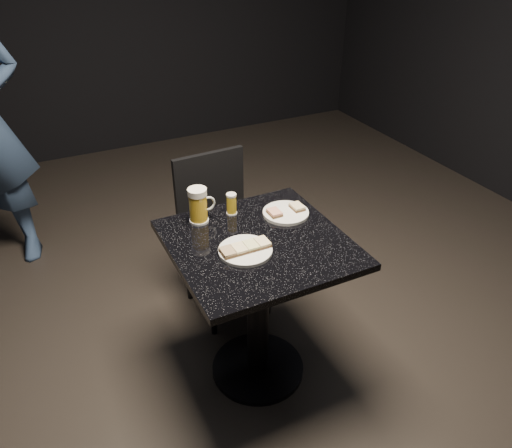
{
  "coord_description": "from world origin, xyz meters",
  "views": [
    {
      "loc": [
        -0.75,
        -1.51,
        1.88
      ],
      "look_at": [
        0.0,
        0.02,
        0.82
      ],
      "focal_mm": 35.0,
      "sensor_mm": 36.0,
      "label": 1
    }
  ],
  "objects_px": {
    "beer_mug": "(199,205)",
    "beer_tumbler": "(231,204)",
    "plate_small": "(286,213)",
    "plate_large": "(245,251)",
    "table": "(258,287)",
    "chair": "(220,225)"
  },
  "relations": [
    {
      "from": "beer_tumbler",
      "to": "chair",
      "type": "distance_m",
      "value": 0.44
    },
    {
      "from": "plate_large",
      "to": "beer_tumbler",
      "type": "bearing_deg",
      "value": 76.18
    },
    {
      "from": "plate_large",
      "to": "chair",
      "type": "xyz_separation_m",
      "value": [
        0.14,
        0.61,
        -0.26
      ]
    },
    {
      "from": "plate_small",
      "to": "chair",
      "type": "bearing_deg",
      "value": 109.19
    },
    {
      "from": "plate_large",
      "to": "beer_tumbler",
      "type": "height_order",
      "value": "beer_tumbler"
    },
    {
      "from": "plate_large",
      "to": "plate_small",
      "type": "relative_size",
      "value": 1.05
    },
    {
      "from": "plate_small",
      "to": "chair",
      "type": "relative_size",
      "value": 0.24
    },
    {
      "from": "table",
      "to": "beer_tumbler",
      "type": "relative_size",
      "value": 7.65
    },
    {
      "from": "plate_small",
      "to": "beer_mug",
      "type": "bearing_deg",
      "value": 162.68
    },
    {
      "from": "table",
      "to": "chair",
      "type": "relative_size",
      "value": 0.87
    },
    {
      "from": "chair",
      "to": "plate_large",
      "type": "bearing_deg",
      "value": -102.71
    },
    {
      "from": "beer_tumbler",
      "to": "plate_large",
      "type": "bearing_deg",
      "value": -103.82
    },
    {
      "from": "beer_tumbler",
      "to": "table",
      "type": "bearing_deg",
      "value": -88.28
    },
    {
      "from": "beer_mug",
      "to": "beer_tumbler",
      "type": "bearing_deg",
      "value": -0.4
    },
    {
      "from": "plate_small",
      "to": "beer_mug",
      "type": "distance_m",
      "value": 0.39
    },
    {
      "from": "table",
      "to": "beer_mug",
      "type": "xyz_separation_m",
      "value": [
        -0.16,
        0.25,
        0.32
      ]
    },
    {
      "from": "plate_small",
      "to": "beer_tumbler",
      "type": "relative_size",
      "value": 2.08
    },
    {
      "from": "beer_tumbler",
      "to": "chair",
      "type": "relative_size",
      "value": 0.11
    },
    {
      "from": "plate_large",
      "to": "beer_mug",
      "type": "height_order",
      "value": "beer_mug"
    },
    {
      "from": "plate_small",
      "to": "chair",
      "type": "xyz_separation_m",
      "value": [
        -0.15,
        0.42,
        -0.26
      ]
    },
    {
      "from": "plate_large",
      "to": "table",
      "type": "xyz_separation_m",
      "value": [
        0.08,
        0.05,
        -0.25
      ]
    },
    {
      "from": "plate_large",
      "to": "beer_mug",
      "type": "xyz_separation_m",
      "value": [
        -0.08,
        0.3,
        0.07
      ]
    }
  ]
}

